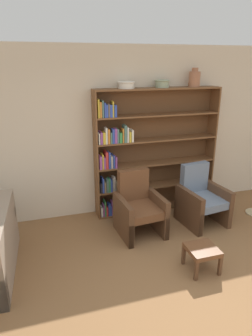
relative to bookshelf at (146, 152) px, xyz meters
name	(u,v)px	position (x,y,z in m)	size (l,w,h in m)	color
ground_plane	(207,302)	(-0.12, -2.29, -1.05)	(24.00, 24.00, 0.00)	brown
wall_back	(137,132)	(-0.12, 0.17, 0.33)	(12.00, 0.06, 2.75)	beige
bookshelf	(146,152)	(0.00, 0.00, 0.00)	(2.11, 0.30, 2.10)	brown
bowl_olive	(126,84)	(-0.36, -0.02, 1.11)	(0.27, 0.27, 0.11)	silver
bowl_cream	(162,83)	(0.23, -0.02, 1.12)	(0.24, 0.24, 0.12)	gray
vase_tall	(194,79)	(0.80, -0.02, 1.18)	(0.18, 0.18, 0.30)	#A36647
armchair_leather	(139,208)	(-0.36, -0.69, -0.65)	(0.69, 0.73, 0.94)	brown
armchair_cushioned	(201,199)	(0.70, -0.69, -0.65)	(0.72, 0.75, 0.94)	brown
footstool	(202,252)	(0.10, -1.78, -0.79)	(0.37, 0.37, 0.32)	brown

